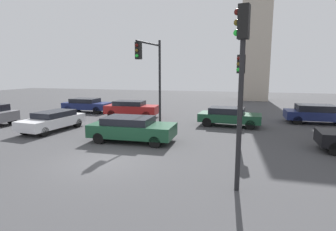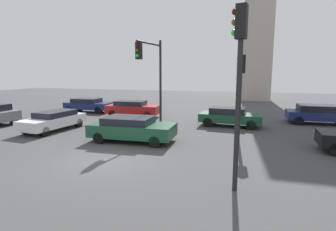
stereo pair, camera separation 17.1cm
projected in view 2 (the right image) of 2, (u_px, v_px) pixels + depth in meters
ground_plane at (104, 161)px, 11.68m from camera, size 90.41×90.41×0.00m
traffic_light_0 at (240, 81)px, 14.66m from camera, size 0.47×0.47×4.76m
traffic_light_1 at (151, 67)px, 17.45m from camera, size 0.66×3.27×6.00m
traffic_light_3 at (239, 66)px, 8.14m from camera, size 0.48×0.37×5.79m
car_2 at (88, 105)px, 25.95m from camera, size 4.46×2.08×1.34m
car_3 at (133, 108)px, 22.96m from camera, size 4.57×2.13×1.42m
car_4 at (132, 128)px, 14.93m from camera, size 4.70×2.26×1.38m
car_5 at (54, 120)px, 17.81m from camera, size 2.18×4.63×1.28m
car_6 at (230, 116)px, 19.14m from camera, size 4.42×2.16×1.34m
car_7 at (319, 114)px, 20.03m from camera, size 4.64×2.17×1.42m
skyline_tower at (259, 11)px, 35.80m from camera, size 3.80×3.80×23.97m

